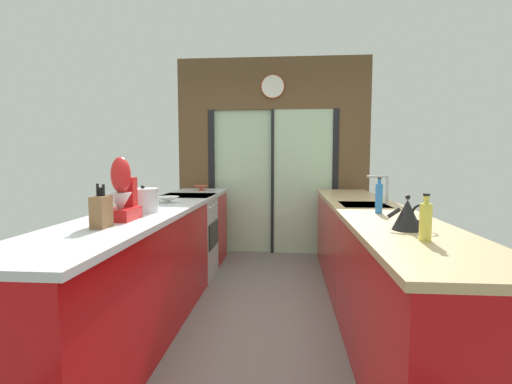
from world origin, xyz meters
name	(u,v)px	position (x,y,z in m)	size (l,w,h in m)	color
ground_plane	(265,300)	(0.00, 0.60, -0.01)	(5.04, 7.60, 0.02)	slate
back_wall_unit	(273,144)	(0.00, 2.40, 1.53)	(2.64, 0.12, 2.70)	brown
left_counter_run	(153,262)	(-0.91, 0.13, 0.47)	(0.62, 3.80, 0.92)	#AD0C0F
right_counter_run	(371,262)	(0.91, 0.30, 0.46)	(0.62, 3.80, 0.92)	#AD0C0F
sink_faucet	(384,185)	(1.06, 0.55, 1.10)	(0.19, 0.02, 0.26)	#B7BABC
oven_range	(188,236)	(-0.91, 1.25, 0.46)	(0.60, 0.60, 0.92)	#B7BABC
mixing_bowl_near	(168,199)	(-0.89, 0.50, 0.95)	(0.21, 0.21, 0.06)	silver
mixing_bowl_far	(201,188)	(-0.89, 1.86, 0.96)	(0.19, 0.19, 0.07)	#BC4C38
knife_block	(101,211)	(-0.89, -0.74, 1.02)	(0.08, 0.14, 0.26)	brown
stand_mixer	(122,196)	(-0.89, -0.45, 1.08)	(0.17, 0.27, 0.42)	red
stock_pot	(143,200)	(-0.89, -0.09, 1.01)	(0.23, 0.23, 0.21)	#B7BABC
kettle	(408,215)	(0.89, -0.66, 1.01)	(0.25, 0.17, 0.20)	black
soap_bottle_near	(426,221)	(0.89, -0.95, 1.02)	(0.06, 0.06, 0.24)	#D1CC4C
soap_bottle_far	(379,198)	(0.89, 0.01, 1.04)	(0.05, 0.05, 0.27)	#286BB7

